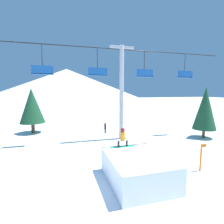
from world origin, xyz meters
The scene contains 9 objects.
ground_plane centered at (0.00, 0.00, 0.00)m, with size 220.00×220.00×0.00m, color white.
mountain_ridge centered at (0.00, 85.75, 7.96)m, with size 81.26×81.26×15.93m.
snow_ramp centered at (1.02, 0.48, 0.70)m, with size 3.10×3.94×1.40m.
snowboarder centered at (0.77, 2.17, 2.00)m, with size 1.56×0.28×1.21m.
chairlift centered at (2.96, 8.75, 5.58)m, with size 22.78×0.44×9.25m.
pine_tree_near centered at (11.39, 6.77, 3.09)m, with size 2.31×2.31×5.28m.
pine_tree_far centered at (-6.11, 13.97, 3.17)m, with size 2.77×2.77×5.19m.
trail_marker centered at (5.24, 0.54, 0.91)m, with size 0.41×0.10×1.70m.
distant_skier centered at (1.95, 11.52, 0.67)m, with size 0.24×0.24×1.23m.
Camera 1 is at (-2.78, -7.76, 4.87)m, focal length 28.00 mm.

